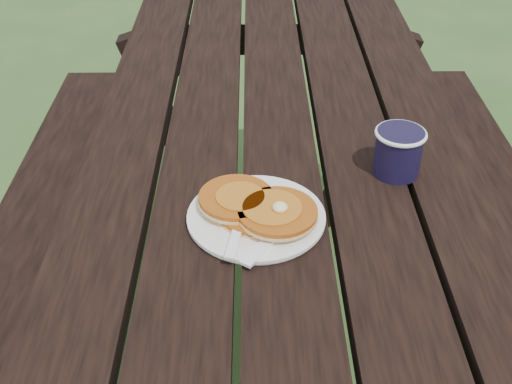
{
  "coord_description": "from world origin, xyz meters",
  "views": [
    {
      "loc": [
        -0.05,
        -1.12,
        1.41
      ],
      "look_at": [
        -0.05,
        -0.28,
        0.8
      ],
      "focal_mm": 45.0,
      "sensor_mm": 36.0,
      "label": 1
    }
  ],
  "objects_px": {
    "picnic_table": "(275,270)",
    "coffee_cup": "(399,149)",
    "plate": "(256,218)",
    "pancake_stack": "(258,207)"
  },
  "relations": [
    {
      "from": "plate",
      "to": "pancake_stack",
      "type": "height_order",
      "value": "pancake_stack"
    },
    {
      "from": "picnic_table",
      "to": "coffee_cup",
      "type": "xyz_separation_m",
      "value": [
        0.21,
        -0.15,
        0.43
      ]
    },
    {
      "from": "plate",
      "to": "pancake_stack",
      "type": "bearing_deg",
      "value": 38.15
    },
    {
      "from": "picnic_table",
      "to": "coffee_cup",
      "type": "distance_m",
      "value": 0.5
    },
    {
      "from": "picnic_table",
      "to": "plate",
      "type": "bearing_deg",
      "value": -99.28
    },
    {
      "from": "picnic_table",
      "to": "pancake_stack",
      "type": "height_order",
      "value": "pancake_stack"
    },
    {
      "from": "picnic_table",
      "to": "coffee_cup",
      "type": "bearing_deg",
      "value": -36.02
    },
    {
      "from": "plate",
      "to": "pancake_stack",
      "type": "xyz_separation_m",
      "value": [
        0.0,
        0.0,
        0.02
      ]
    },
    {
      "from": "picnic_table",
      "to": "pancake_stack",
      "type": "xyz_separation_m",
      "value": [
        -0.04,
        -0.29,
        0.41
      ]
    },
    {
      "from": "plate",
      "to": "coffee_cup",
      "type": "bearing_deg",
      "value": 28.27
    }
  ]
}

